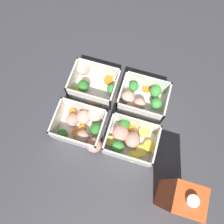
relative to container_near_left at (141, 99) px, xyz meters
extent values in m
plane|color=#38383D|center=(0.07, 0.07, -0.03)|extent=(4.00, 4.00, 0.00)
cube|color=silver|center=(-0.01, 0.00, -0.02)|extent=(0.14, 0.11, 0.00)
cube|color=silver|center=(-0.01, -0.05, 0.01)|extent=(0.14, 0.01, 0.07)
cube|color=silver|center=(-0.01, 0.05, 0.01)|extent=(0.14, 0.01, 0.07)
cube|color=silver|center=(-0.07, 0.00, 0.01)|extent=(0.01, 0.11, 0.07)
cube|color=silver|center=(0.06, 0.00, 0.01)|extent=(0.01, 0.11, 0.07)
cylinder|color=#519448|center=(-0.04, -0.03, -0.01)|extent=(0.01, 0.01, 0.02)
sphere|color=#42933D|center=(-0.04, -0.03, 0.01)|extent=(0.04, 0.04, 0.04)
sphere|color=#D19E8C|center=(0.04, 0.01, 0.00)|extent=(0.04, 0.04, 0.04)
cylinder|color=#49883F|center=(0.03, -0.03, -0.01)|extent=(0.01, 0.01, 0.02)
sphere|color=#388433|center=(0.03, -0.03, 0.01)|extent=(0.03, 0.03, 0.03)
sphere|color=#D19E8C|center=(0.02, 0.04, 0.00)|extent=(0.04, 0.04, 0.04)
cylinder|color=#519448|center=(-0.05, 0.00, -0.02)|extent=(0.01, 0.01, 0.01)
sphere|color=#42933D|center=(-0.05, 0.00, 0.00)|extent=(0.03, 0.03, 0.03)
sphere|color=#D19E8C|center=(0.00, 0.02, 0.00)|extent=(0.04, 0.04, 0.04)
cylinder|color=orange|center=(-0.01, -0.05, -0.02)|extent=(0.04, 0.04, 0.01)
cube|color=silver|center=(0.15, 0.00, -0.02)|extent=(0.14, 0.11, 0.00)
cube|color=silver|center=(0.15, -0.05, 0.01)|extent=(0.14, 0.01, 0.07)
cube|color=silver|center=(0.15, 0.05, 0.01)|extent=(0.14, 0.01, 0.07)
cube|color=silver|center=(0.08, 0.00, 0.01)|extent=(0.01, 0.11, 0.07)
cube|color=silver|center=(0.22, 0.00, 0.01)|extent=(0.01, 0.11, 0.07)
sphere|color=#D19E8C|center=(0.20, -0.05, 0.00)|extent=(0.06, 0.06, 0.05)
cylinder|color=orange|center=(0.12, -0.04, -0.01)|extent=(0.04, 0.04, 0.01)
cylinder|color=yellow|center=(0.20, 0.04, -0.01)|extent=(0.04, 0.04, 0.02)
cylinder|color=orange|center=(0.13, 0.04, -0.02)|extent=(0.04, 0.04, 0.01)
cylinder|color=#407A37|center=(0.18, 0.01, -0.01)|extent=(0.01, 0.01, 0.02)
sphere|color=#2D7228|center=(0.18, 0.01, 0.01)|extent=(0.04, 0.04, 0.04)
cylinder|color=#49883F|center=(0.09, 0.00, -0.02)|extent=(0.01, 0.01, 0.01)
sphere|color=#388433|center=(0.09, 0.00, 0.00)|extent=(0.03, 0.03, 0.03)
cube|color=silver|center=(-0.01, 0.13, -0.02)|extent=(0.14, 0.11, 0.00)
cube|color=silver|center=(-0.01, 0.08, 0.01)|extent=(0.14, 0.01, 0.07)
cube|color=silver|center=(-0.01, 0.19, 0.01)|extent=(0.14, 0.01, 0.07)
cube|color=silver|center=(-0.07, 0.13, 0.01)|extent=(0.01, 0.11, 0.07)
cube|color=silver|center=(0.06, 0.13, 0.01)|extent=(0.01, 0.11, 0.07)
cylinder|color=#519448|center=(0.03, 0.16, -0.02)|extent=(0.01, 0.01, 0.01)
sphere|color=#42933D|center=(0.03, 0.16, 0.01)|extent=(0.04, 0.04, 0.04)
sphere|color=tan|center=(-0.01, 0.13, 0.00)|extent=(0.06, 0.06, 0.05)
cylinder|color=#DBC647|center=(0.05, 0.15, -0.02)|extent=(0.03, 0.03, 0.01)
cylinder|color=yellow|center=(-0.02, 0.17, -0.01)|extent=(0.04, 0.04, 0.02)
cylinder|color=orange|center=(0.01, 0.09, -0.02)|extent=(0.03, 0.03, 0.01)
cylinder|color=#DBC647|center=(-0.04, 0.09, -0.01)|extent=(0.04, 0.04, 0.02)
sphere|color=tan|center=(0.03, 0.12, 0.00)|extent=(0.06, 0.06, 0.05)
cylinder|color=#DBC647|center=(-0.04, 0.15, -0.02)|extent=(0.04, 0.04, 0.01)
cylinder|color=#407A37|center=(0.03, 0.09, -0.01)|extent=(0.01, 0.01, 0.02)
sphere|color=#2D7228|center=(0.03, 0.09, 0.01)|extent=(0.03, 0.03, 0.03)
cylinder|color=yellow|center=(-0.06, 0.13, -0.01)|extent=(0.04, 0.04, 0.02)
cube|color=silver|center=(0.15, 0.13, -0.02)|extent=(0.14, 0.11, 0.00)
cube|color=silver|center=(0.15, 0.08, 0.01)|extent=(0.14, 0.01, 0.07)
cube|color=silver|center=(0.15, 0.19, 0.01)|extent=(0.14, 0.01, 0.07)
cube|color=silver|center=(0.08, 0.13, 0.01)|extent=(0.01, 0.11, 0.07)
cube|color=silver|center=(0.22, 0.13, 0.01)|extent=(0.01, 0.11, 0.07)
sphere|color=tan|center=(0.18, 0.12, 0.00)|extent=(0.05, 0.05, 0.04)
sphere|color=#D19E8C|center=(0.15, 0.11, 0.00)|extent=(0.05, 0.05, 0.04)
cylinder|color=orange|center=(0.14, 0.14, -0.02)|extent=(0.03, 0.03, 0.01)
cylinder|color=orange|center=(0.15, 0.16, -0.02)|extent=(0.04, 0.04, 0.01)
sphere|color=#D19E8C|center=(0.13, 0.16, 0.00)|extent=(0.05, 0.05, 0.04)
sphere|color=beige|center=(0.12, 0.09, 0.00)|extent=(0.06, 0.06, 0.04)
cylinder|color=orange|center=(0.19, 0.10, -0.02)|extent=(0.03, 0.03, 0.01)
sphere|color=tan|center=(0.09, 0.18, 0.00)|extent=(0.05, 0.05, 0.05)
cylinder|color=#407A37|center=(0.10, 0.13, -0.02)|extent=(0.01, 0.01, 0.01)
sphere|color=#2D7228|center=(0.10, 0.13, 0.00)|extent=(0.03, 0.03, 0.03)
cylinder|color=#49883F|center=(0.19, 0.17, -0.02)|extent=(0.01, 0.01, 0.01)
sphere|color=#388433|center=(0.19, 0.17, 0.00)|extent=(0.03, 0.03, 0.03)
cube|color=#D14C1E|center=(-0.14, 0.25, 0.07)|extent=(0.07, 0.07, 0.19)
cylinder|color=white|center=(-0.14, 0.25, 0.17)|extent=(0.02, 0.02, 0.01)
camera|label=1|loc=(0.01, 0.26, 0.62)|focal=35.00mm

